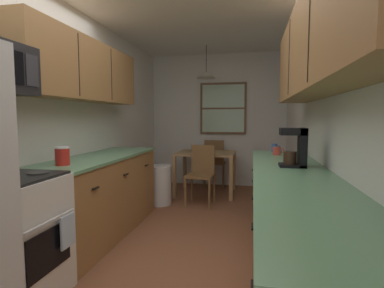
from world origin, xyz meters
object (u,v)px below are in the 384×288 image
at_px(coffee_maker, 296,147).
at_px(table_serving_bowl, 203,151).
at_px(stove_range, 9,239).
at_px(dining_chair_near, 201,172).
at_px(storage_canister, 62,156).
at_px(mug_spare, 275,148).
at_px(trash_bin, 160,185).
at_px(dining_chair_far, 215,160).
at_px(dining_table, 206,158).
at_px(mug_by_coffeemaker, 277,151).

xyz_separation_m(coffee_maker, table_serving_bowl, (-1.20, 2.37, -0.32)).
relative_size(stove_range, dining_chair_near, 1.22).
distance_m(storage_canister, mug_spare, 2.43).
relative_size(trash_bin, storage_canister, 3.56).
bearing_deg(coffee_maker, table_serving_bowl, 116.83).
bearing_deg(table_serving_bowl, stove_range, -104.31).
xyz_separation_m(dining_chair_far, mug_spare, (0.98, -1.91, 0.45)).
relative_size(coffee_maker, mug_spare, 3.01).
distance_m(stove_range, table_serving_bowl, 3.44).
bearing_deg(storage_canister, stove_range, -89.50).
bearing_deg(coffee_maker, mug_spare, 95.14).
distance_m(dining_table, table_serving_bowl, 0.15).
distance_m(stove_range, dining_chair_far, 4.11).
relative_size(mug_by_coffeemaker, mug_spare, 1.12).
distance_m(dining_chair_far, trash_bin, 1.57).
relative_size(dining_chair_near, table_serving_bowl, 4.91).
bearing_deg(stove_range, dining_table, 75.35).
relative_size(mug_spare, table_serving_bowl, 0.61).
bearing_deg(trash_bin, mug_spare, -16.93).
relative_size(stove_range, mug_spare, 9.80).
relative_size(mug_by_coffeemaker, table_serving_bowl, 0.69).
height_order(dining_chair_near, storage_canister, storage_canister).
height_order(dining_chair_near, mug_spare, mug_spare).
bearing_deg(table_serving_bowl, mug_by_coffeemaker, -54.25).
height_order(stove_range, mug_by_coffeemaker, stove_range).
height_order(stove_range, dining_chair_far, stove_range).
height_order(coffee_maker, mug_by_coffeemaker, coffee_maker).
bearing_deg(mug_by_coffeemaker, dining_chair_near, 137.56).
relative_size(storage_canister, mug_by_coffeemaker, 1.33).
height_order(trash_bin, table_serving_bowl, table_serving_bowl).
relative_size(stove_range, storage_canister, 6.57).
xyz_separation_m(trash_bin, mug_spare, (1.65, -0.50, 0.65)).
bearing_deg(dining_table, dining_chair_near, -87.66).
bearing_deg(table_serving_bowl, coffee_maker, -63.17).
xyz_separation_m(dining_chair_near, storage_canister, (-0.91, -2.10, 0.48)).
bearing_deg(dining_chair_far, table_serving_bowl, -99.40).
bearing_deg(stove_range, coffee_maker, 25.10).
height_order(dining_table, storage_canister, storage_canister).
height_order(coffee_maker, table_serving_bowl, coffee_maker).
distance_m(mug_by_coffeemaker, mug_spare, 0.29).
bearing_deg(storage_canister, dining_chair_far, 73.95).
distance_m(dining_table, coffee_maker, 2.72).
relative_size(dining_chair_near, storage_canister, 5.38).
xyz_separation_m(dining_table, storage_canister, (-0.89, -2.73, 0.36)).
bearing_deg(table_serving_bowl, dining_table, 55.87).
height_order(dining_table, table_serving_bowl, table_serving_bowl).
bearing_deg(mug_by_coffeemaker, storage_canister, -149.48).
height_order(dining_chair_far, storage_canister, storage_canister).
height_order(storage_canister, table_serving_bowl, storage_canister).
relative_size(dining_table, table_serving_bowl, 5.38).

